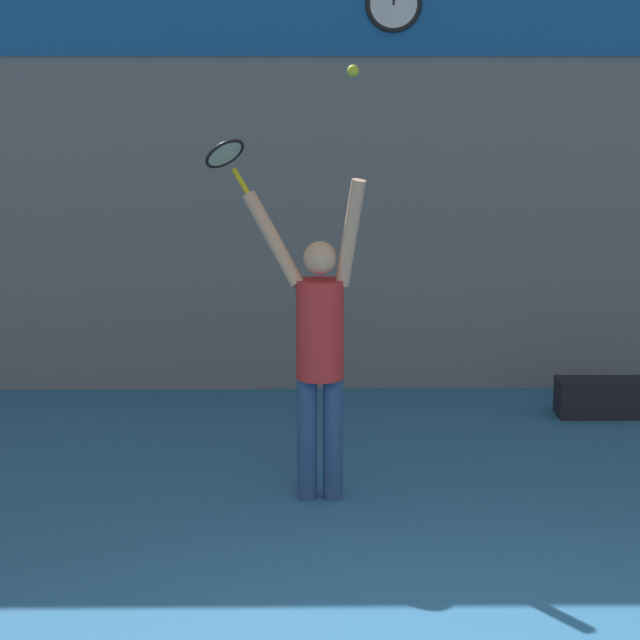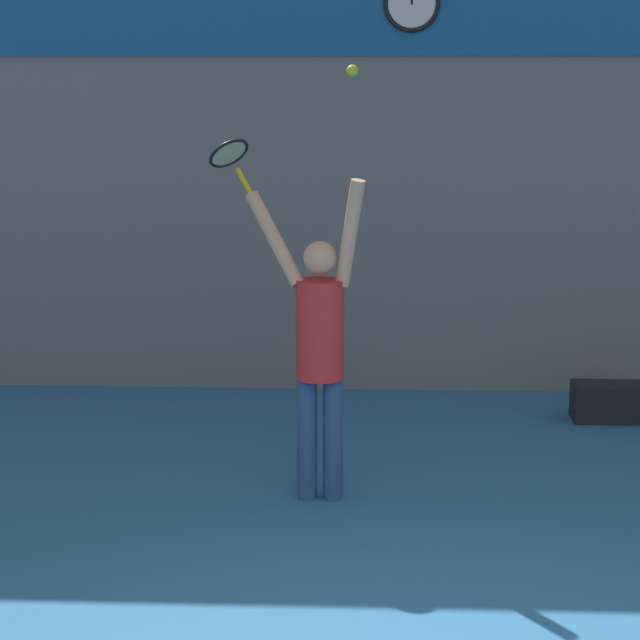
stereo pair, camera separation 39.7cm
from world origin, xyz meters
The scene contains 7 objects.
back_wall centered at (0.00, 5.78, 2.50)m, with size 18.00×0.10×5.00m.
sponsor_banner centered at (0.00, 5.72, 3.27)m, with size 7.05×0.02×0.83m.
scoreboard_clock centered at (-0.01, 5.70, 3.27)m, with size 0.47×0.04×0.47m.
tennis_player centered at (-0.64, 3.07, 1.04)m, with size 0.81×0.47×2.09m.
tennis_racket centered at (-1.24, 3.48, 2.19)m, with size 0.36×0.36×0.36m.
tennis_ball centered at (-0.44, 3.00, 2.73)m, with size 0.07×0.07×0.07m.
equipment_bag centered at (1.68, 4.90, 0.15)m, with size 0.77×0.30×0.30m.
Camera 1 is at (-0.72, -4.07, 2.72)m, focal length 65.00 mm.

